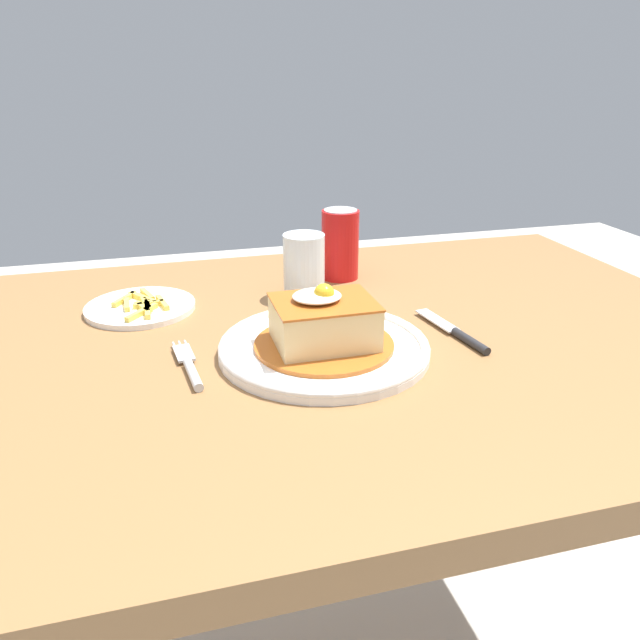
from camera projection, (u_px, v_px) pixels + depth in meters
name	position (u px, v px, depth m)	size (l,w,h in m)	color
dining_table	(290.00, 406.00, 0.91)	(1.35, 0.84, 0.73)	olive
main_plate	(324.00, 347.00, 0.83)	(0.28, 0.28, 0.02)	white
sandwich_meal	(324.00, 325.00, 0.82)	(0.19, 0.19, 0.09)	#B75B1E
fork	(190.00, 367.00, 0.78)	(0.03, 0.14, 0.01)	silver
knife	(460.00, 335.00, 0.87)	(0.04, 0.17, 0.01)	#262628
soda_can	(340.00, 244.00, 1.10)	(0.07, 0.07, 0.12)	red
drinking_glass	(304.00, 270.00, 1.02)	(0.07, 0.07, 0.10)	gold
side_plate_fries	(141.00, 307.00, 0.97)	(0.17, 0.17, 0.02)	white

